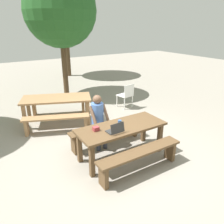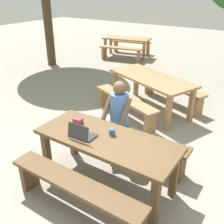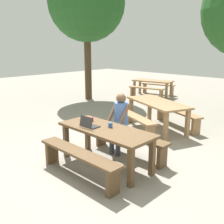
{
  "view_description": "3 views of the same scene",
  "coord_description": "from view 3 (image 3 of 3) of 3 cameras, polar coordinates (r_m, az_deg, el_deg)",
  "views": [
    {
      "loc": [
        -2.38,
        -3.46,
        2.74
      ],
      "look_at": [
        -0.08,
        0.25,
        0.98
      ],
      "focal_mm": 35.34,
      "sensor_mm": 36.0,
      "label": 1
    },
    {
      "loc": [
        1.68,
        -2.39,
        2.53
      ],
      "look_at": [
        -0.08,
        0.25,
        0.98
      ],
      "focal_mm": 42.21,
      "sensor_mm": 36.0,
      "label": 2
    },
    {
      "loc": [
        3.28,
        -3.19,
        2.22
      ],
      "look_at": [
        -0.08,
        0.25,
        0.98
      ],
      "focal_mm": 41.75,
      "sensor_mm": 36.0,
      "label": 3
    }
  ],
  "objects": [
    {
      "name": "ground_plane",
      "position": [
        5.08,
        -1.35,
        -11.48
      ],
      "size": [
        30.0,
        30.0,
        0.0
      ],
      "primitive_type": "plane",
      "color": "gray"
    },
    {
      "name": "picnic_table_front",
      "position": [
        4.84,
        -1.39,
        -4.82
      ],
      "size": [
        1.92,
        0.77,
        0.73
      ],
      "color": "brown",
      "rests_on": "ground"
    },
    {
      "name": "bench_near",
      "position": [
        4.54,
        -7.38,
        -9.91
      ],
      "size": [
        1.84,
        0.3,
        0.48
      ],
      "color": "brown",
      "rests_on": "ground"
    },
    {
      "name": "bench_far",
      "position": [
        5.39,
        3.65,
        -5.84
      ],
      "size": [
        1.84,
        0.3,
        0.48
      ],
      "color": "brown",
      "rests_on": "ground"
    },
    {
      "name": "laptop",
      "position": [
        4.87,
        -5.07,
        -2.75
      ],
      "size": [
        0.32,
        0.27,
        0.22
      ],
      "rotation": [
        0.0,
        0.0,
        3.19
      ],
      "color": "#2D2D2D",
      "rests_on": "picnic_table_front"
    },
    {
      "name": "small_pouch",
      "position": [
        5.25,
        -4.93,
        -1.6
      ],
      "size": [
        0.12,
        0.1,
        0.08
      ],
      "color": "#993338",
      "rests_on": "picnic_table_front"
    },
    {
      "name": "coffee_mug",
      "position": [
        4.85,
        -0.36,
        -2.87
      ],
      "size": [
        0.08,
        0.08,
        0.09
      ],
      "color": "#335693",
      "rests_on": "picnic_table_front"
    },
    {
      "name": "person_seated",
      "position": [
        5.37,
        1.66,
        -1.51
      ],
      "size": [
        0.39,
        0.4,
        1.28
      ],
      "color": "#333847",
      "rests_on": "ground"
    },
    {
      "name": "picnic_table_mid",
      "position": [
        11.78,
        8.9,
        6.33
      ],
      "size": [
        1.85,
        1.07,
        0.72
      ],
      "rotation": [
        0.0,
        0.0,
        0.2
      ],
      "color": "#9E754C",
      "rests_on": "ground"
    },
    {
      "name": "bench_mid_south",
      "position": [
        11.26,
        7.54,
        4.71
      ],
      "size": [
        1.59,
        0.6,
        0.48
      ],
      "rotation": [
        0.0,
        0.0,
        0.2
      ],
      "color": "#9E754C",
      "rests_on": "ground"
    },
    {
      "name": "bench_mid_north",
      "position": [
        12.38,
        10.05,
        5.49
      ],
      "size": [
        1.59,
        0.6,
        0.48
      ],
      "rotation": [
        0.0,
        0.0,
        0.2
      ],
      "color": "#9E754C",
      "rests_on": "ground"
    },
    {
      "name": "picnic_table_rear",
      "position": [
        7.03,
        9.86,
        1.38
      ],
      "size": [
        2.11,
        1.5,
        0.77
      ],
      "rotation": [
        0.0,
        0.0,
        -0.38
      ],
      "color": "#9E754C",
      "rests_on": "ground"
    },
    {
      "name": "bench_rear_south",
      "position": [
        6.77,
        4.94,
        -1.71
      ],
      "size": [
        1.73,
        0.93,
        0.46
      ],
      "rotation": [
        0.0,
        0.0,
        -0.38
      ],
      "color": "#9E754C",
      "rests_on": "ground"
    },
    {
      "name": "bench_rear_north",
      "position": [
        7.5,
        14.1,
        -0.5
      ],
      "size": [
        1.73,
        0.93,
        0.46
      ],
      "rotation": [
        0.0,
        0.0,
        -0.38
      ],
      "color": "#9E754C",
      "rests_on": "ground"
    },
    {
      "name": "tree_rear",
      "position": [
        11.08,
        -5.59,
        22.67
      ],
      "size": [
        3.03,
        3.03,
        5.36
      ],
      "color": "#4C3823",
      "rests_on": "ground"
    }
  ]
}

